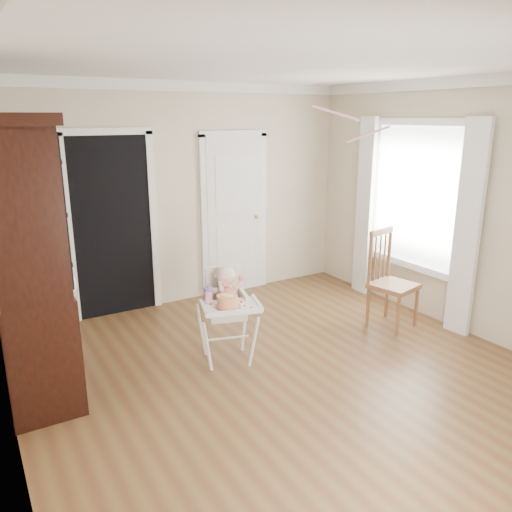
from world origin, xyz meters
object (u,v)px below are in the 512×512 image
high_chair (226,305)px  cake (227,301)px  sippy_cup (209,295)px  china_cabinet (25,261)px  dining_chair (391,283)px

high_chair → cake: high_chair is taller
high_chair → sippy_cup: (-0.20, -0.05, 0.15)m
china_cabinet → dining_chair: size_ratio=2.12×
high_chair → sippy_cup: high_chair is taller
cake → sippy_cup: 0.21m
cake → china_cabinet: (-1.54, 0.61, 0.46)m
high_chair → dining_chair: size_ratio=0.86×
high_chair → dining_chair: bearing=11.3°
cake → high_chair: bearing=65.3°
cake → sippy_cup: size_ratio=1.26×
cake → sippy_cup: sippy_cup is taller
cake → china_cabinet: china_cabinet is taller
cake → china_cabinet: 1.72m
sippy_cup → china_cabinet: (-1.44, 0.43, 0.43)m
high_chair → sippy_cup: 0.26m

